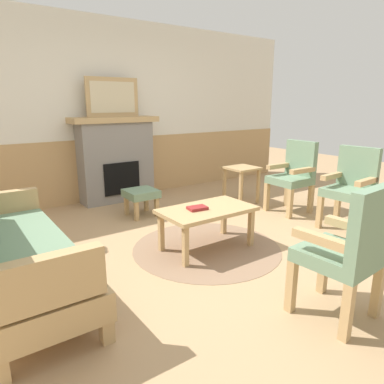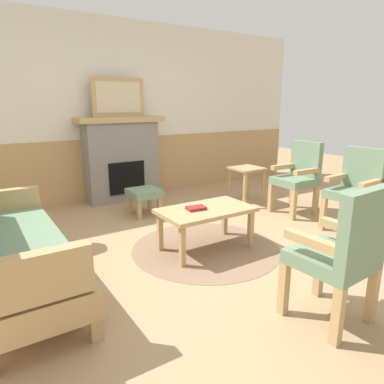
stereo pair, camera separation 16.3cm
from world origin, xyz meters
name	(u,v)px [view 1 (the left image)]	position (x,y,z in m)	size (l,w,h in m)	color
ground_plane	(212,250)	(0.00, 0.00, 0.00)	(14.00, 14.00, 0.00)	tan
wall_back	(107,114)	(0.00, 2.60, 1.31)	(7.20, 0.14, 2.70)	silver
fireplace	(116,159)	(0.00, 2.35, 0.65)	(1.30, 0.44, 1.28)	gray
framed_picture	(113,97)	(0.00, 2.35, 1.56)	(0.80, 0.04, 0.56)	tan
couch	(16,253)	(-1.78, 0.12, 0.40)	(0.70, 1.80, 0.98)	tan
coffee_table	(207,213)	(-0.01, 0.07, 0.39)	(0.96, 0.56, 0.44)	tan
round_rug	(207,248)	(-0.01, 0.07, 0.00)	(1.55, 1.55, 0.01)	#896B51
book_on_table	(197,208)	(-0.12, 0.09, 0.46)	(0.19, 0.13, 0.03)	maroon
footstool	(141,195)	(-0.06, 1.44, 0.28)	(0.40, 0.40, 0.36)	tan
armchair_near_fireplace	(294,173)	(1.76, 0.41, 0.54)	(0.50, 0.50, 0.98)	tan
armchair_by_window_left	(351,184)	(1.78, -0.42, 0.54)	(0.51, 0.51, 0.98)	tan
armchair_front_left	(349,247)	(0.02, -1.45, 0.54)	(0.51, 0.51, 0.98)	tan
side_table	(242,174)	(1.48, 1.14, 0.43)	(0.44, 0.44, 0.55)	tan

